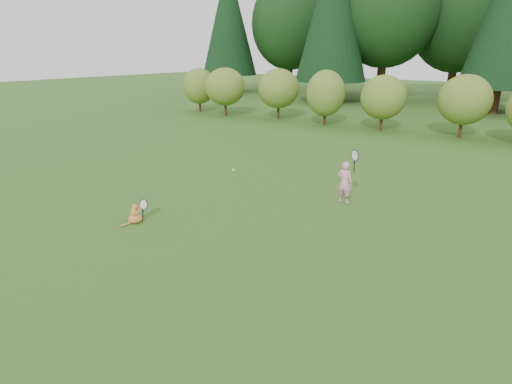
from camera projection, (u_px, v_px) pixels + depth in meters
The scene contains 5 objects.
ground at pixel (226, 232), 8.92m from camera, with size 100.00×100.00×0.00m, color #2D5217.
shrub_row at pixel (419, 104), 18.42m from camera, with size 28.00×3.00×2.80m, color #566C21, non-canonical shape.
child at pixel (345, 181), 10.46m from camera, with size 0.57×0.32×1.56m.
cat at pixel (135, 213), 9.32m from camera, with size 0.44×0.64×0.60m.
tennis_ball at pixel (233, 170), 10.38m from camera, with size 0.07×0.07×0.07m.
Camera 1 is at (5.36, -6.24, 3.61)m, focal length 30.00 mm.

